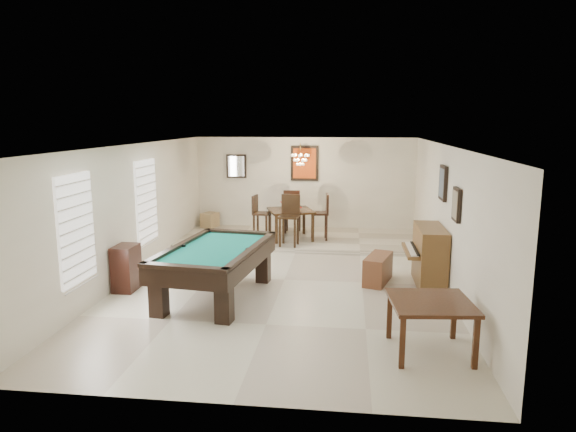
% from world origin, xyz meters
% --- Properties ---
extents(ground_plane, '(6.00, 9.00, 0.02)m').
position_xyz_m(ground_plane, '(0.00, 0.00, -0.01)').
color(ground_plane, beige).
extents(wall_back, '(6.00, 0.04, 2.60)m').
position_xyz_m(wall_back, '(0.00, 4.50, 1.30)').
color(wall_back, silver).
rests_on(wall_back, ground_plane).
extents(wall_front, '(6.00, 0.04, 2.60)m').
position_xyz_m(wall_front, '(0.00, -4.50, 1.30)').
color(wall_front, silver).
rests_on(wall_front, ground_plane).
extents(wall_left, '(0.04, 9.00, 2.60)m').
position_xyz_m(wall_left, '(-3.00, 0.00, 1.30)').
color(wall_left, silver).
rests_on(wall_left, ground_plane).
extents(wall_right, '(0.04, 9.00, 2.60)m').
position_xyz_m(wall_right, '(3.00, 0.00, 1.30)').
color(wall_right, silver).
rests_on(wall_right, ground_plane).
extents(ceiling, '(6.00, 9.00, 0.04)m').
position_xyz_m(ceiling, '(0.00, 0.00, 2.60)').
color(ceiling, white).
rests_on(ceiling, wall_back).
extents(dining_step, '(6.00, 2.50, 0.12)m').
position_xyz_m(dining_step, '(0.00, 3.25, 0.06)').
color(dining_step, beige).
rests_on(dining_step, ground_plane).
extents(window_left_front, '(0.06, 1.00, 1.70)m').
position_xyz_m(window_left_front, '(-2.97, -2.20, 1.40)').
color(window_left_front, white).
rests_on(window_left_front, wall_left).
extents(window_left_rear, '(0.06, 1.00, 1.70)m').
position_xyz_m(window_left_rear, '(-2.97, 0.60, 1.40)').
color(window_left_rear, white).
rests_on(window_left_rear, wall_left).
extents(pool_table, '(1.74, 2.79, 0.88)m').
position_xyz_m(pool_table, '(-1.06, -1.13, 0.44)').
color(pool_table, black).
rests_on(pool_table, ground_plane).
extents(square_table, '(1.14, 1.14, 0.72)m').
position_xyz_m(square_table, '(2.31, -2.93, 0.36)').
color(square_table, '#33190C').
rests_on(square_table, ground_plane).
extents(upright_piano, '(0.74, 1.33, 1.11)m').
position_xyz_m(upright_piano, '(2.61, 0.02, 0.55)').
color(upright_piano, brown).
rests_on(upright_piano, ground_plane).
extents(piano_bench, '(0.62, 1.01, 0.53)m').
position_xyz_m(piano_bench, '(1.79, 0.05, 0.26)').
color(piano_bench, brown).
rests_on(piano_bench, ground_plane).
extents(apothecary_chest, '(0.37, 0.55, 0.83)m').
position_xyz_m(apothecary_chest, '(-2.78, -0.94, 0.42)').
color(apothecary_chest, black).
rests_on(apothecary_chest, ground_plane).
extents(dining_table, '(1.32, 1.32, 0.86)m').
position_xyz_m(dining_table, '(-0.21, 3.01, 0.55)').
color(dining_table, black).
rests_on(dining_table, dining_step).
extents(flower_vase, '(0.16, 0.16, 0.27)m').
position_xyz_m(flower_vase, '(-0.21, 3.01, 1.11)').
color(flower_vase, '#B60F0F').
rests_on(flower_vase, dining_table).
extents(dining_chair_south, '(0.49, 0.49, 1.20)m').
position_xyz_m(dining_chair_south, '(-0.17, 2.27, 0.72)').
color(dining_chair_south, black).
rests_on(dining_chair_south, dining_step).
extents(dining_chair_north, '(0.43, 0.43, 1.15)m').
position_xyz_m(dining_chair_north, '(-0.25, 3.76, 0.69)').
color(dining_chair_north, black).
rests_on(dining_chair_north, dining_step).
extents(dining_chair_west, '(0.45, 0.45, 1.09)m').
position_xyz_m(dining_chair_west, '(-0.94, 2.99, 0.66)').
color(dining_chair_west, black).
rests_on(dining_chair_west, dining_step).
extents(dining_chair_east, '(0.47, 0.47, 1.15)m').
position_xyz_m(dining_chair_east, '(0.50, 3.00, 0.69)').
color(dining_chair_east, black).
rests_on(dining_chair_east, dining_step).
extents(corner_bench, '(0.48, 0.54, 0.40)m').
position_xyz_m(corner_bench, '(-2.62, 4.16, 0.32)').
color(corner_bench, '#A08457').
rests_on(corner_bench, dining_step).
extents(chandelier, '(0.44, 0.44, 0.60)m').
position_xyz_m(chandelier, '(0.00, 3.20, 2.20)').
color(chandelier, '#FFE5B2').
rests_on(chandelier, ceiling).
extents(back_painting, '(0.75, 0.06, 0.95)m').
position_xyz_m(back_painting, '(0.00, 4.46, 1.90)').
color(back_painting, '#D84C14').
rests_on(back_painting, wall_back).
extents(back_mirror, '(0.55, 0.06, 0.65)m').
position_xyz_m(back_mirror, '(-1.90, 4.46, 1.80)').
color(back_mirror, white).
rests_on(back_mirror, wall_back).
extents(right_picture_upper, '(0.06, 0.55, 0.65)m').
position_xyz_m(right_picture_upper, '(2.96, 0.30, 1.90)').
color(right_picture_upper, slate).
rests_on(right_picture_upper, wall_right).
extents(right_picture_lower, '(0.06, 0.45, 0.55)m').
position_xyz_m(right_picture_lower, '(2.96, -1.00, 1.70)').
color(right_picture_lower, gray).
rests_on(right_picture_lower, wall_right).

